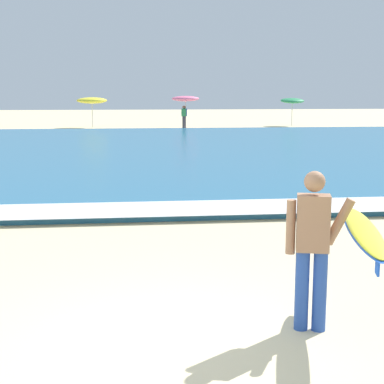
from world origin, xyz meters
TOP-DOWN VIEW (x-y plane):
  - ground_plane at (0.00, 0.00)m, footprint 160.00×160.00m
  - sea at (0.00, 19.68)m, footprint 120.00×28.00m
  - surf_foam at (0.00, 6.28)m, footprint 120.00×1.58m
  - surfer_with_board at (1.80, 0.16)m, footprint 1.23×2.46m
  - beach_umbrella_1 at (-2.85, 37.04)m, footprint 2.16×2.16m
  - beach_umbrella_2 at (3.83, 36.40)m, footprint 1.99×1.99m
  - beach_umbrella_3 at (12.09, 37.70)m, footprint 1.78×1.80m
  - beachgoer_near_row_left at (3.64, 35.72)m, footprint 0.32×0.20m
  - beachgoer_near_row_mid at (3.71, 35.81)m, footprint 0.32×0.20m

SIDE VIEW (x-z plane):
  - ground_plane at x=0.00m, z-range 0.00..0.00m
  - sea at x=0.00m, z-range 0.00..0.14m
  - surf_foam at x=0.00m, z-range 0.14..0.15m
  - beachgoer_near_row_left at x=3.64m, z-range 0.05..1.63m
  - beachgoer_near_row_mid at x=3.71m, z-range 0.05..1.63m
  - surfer_with_board at x=1.80m, z-range 0.16..1.89m
  - beach_umbrella_3 at x=12.09m, z-range 0.81..2.96m
  - beach_umbrella_1 at x=-2.85m, z-range 0.85..3.02m
  - beach_umbrella_2 at x=3.83m, z-range 0.93..3.20m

